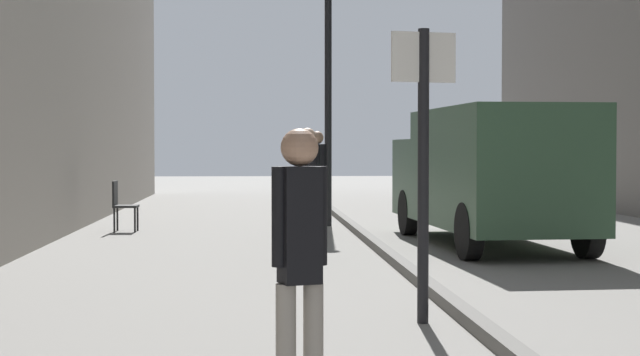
{
  "coord_description": "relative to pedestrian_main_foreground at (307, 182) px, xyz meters",
  "views": [
    {
      "loc": [
        -0.32,
        -1.0,
        1.56
      ],
      "look_at": [
        0.68,
        13.38,
        1.11
      ],
      "focal_mm": 54.87,
      "sensor_mm": 36.0,
      "label": 1
    }
  ],
  "objects": [
    {
      "name": "ground_plane",
      "position": [
        -0.46,
        -0.84,
        -1.06
      ],
      "size": [
        80.0,
        80.0,
        0.0
      ],
      "primitive_type": "plane",
      "color": "gray"
    },
    {
      "name": "kerb_strip",
      "position": [
        1.12,
        -0.84,
        -1.0
      ],
      "size": [
        0.16,
        40.0,
        0.12
      ],
      "primitive_type": "cube",
      "color": "#615F5B",
      "rests_on": "ground_plane"
    },
    {
      "name": "pedestrian_main_foreground",
      "position": [
        0.0,
        0.0,
        0.0
      ],
      "size": [
        0.36,
        0.24,
        1.84
      ],
      "rotation": [
        0.0,
        0.0,
        -0.11
      ],
      "color": "black",
      "rests_on": "ground_plane"
    },
    {
      "name": "pedestrian_mid_block",
      "position": [
        0.42,
        4.24,
        0.01
      ],
      "size": [
        0.37,
        0.24,
        1.86
      ],
      "rotation": [
        0.0,
        0.0,
        -0.04
      ],
      "color": "brown",
      "rests_on": "ground_plane"
    },
    {
      "name": "pedestrian_far_crossing",
      "position": [
        -0.51,
        -8.3,
        -0.1
      ],
      "size": [
        0.32,
        0.24,
        1.66
      ],
      "rotation": [
        0.0,
        0.0,
        0.3
      ],
      "color": "gray",
      "rests_on": "ground_plane"
    },
    {
      "name": "delivery_van",
      "position": [
        2.95,
        1.41,
        0.11
      ],
      "size": [
        2.21,
        5.69,
        2.15
      ],
      "rotation": [
        0.0,
        0.0,
        0.05
      ],
      "color": "#335138",
      "rests_on": "ground_plane"
    },
    {
      "name": "street_sign_post",
      "position": [
        0.73,
        -5.31,
        0.49
      ],
      "size": [
        0.59,
        0.16,
        2.6
      ],
      "rotation": [
        0.0,
        0.0,
        3.36
      ],
      "color": "black",
      "rests_on": "ground_plane"
    },
    {
      "name": "lamp_post",
      "position": [
        0.71,
        5.42,
        1.66
      ],
      "size": [
        0.28,
        0.28,
        4.76
      ],
      "color": "black",
      "rests_on": "ground_plane"
    },
    {
      "name": "cafe_chair_near_window",
      "position": [
        -3.2,
        4.38,
        -0.51
      ],
      "size": [
        0.45,
        0.45,
        0.94
      ],
      "rotation": [
        0.0,
        0.0,
        4.7
      ],
      "color": "black",
      "rests_on": "ground_plane"
    }
  ]
}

